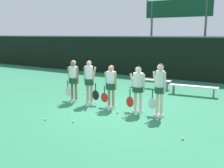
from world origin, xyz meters
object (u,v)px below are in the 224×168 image
object	(u,v)px
player_0	(73,77)
tennis_ball_2	(183,139)
bench_far	(151,80)
tennis_ball_4	(128,101)
tennis_ball_6	(73,122)
tennis_ball_5	(117,113)
player_4	(160,86)
tennis_ball_1	(83,93)
scoreboard	(178,13)
bench_courtside	(193,87)
player_1	(89,79)
tennis_ball_3	(45,119)
player_3	(138,85)
player_2	(111,83)
tennis_ball_0	(140,103)

from	to	relation	value
player_0	tennis_ball_2	world-z (taller)	player_0
bench_far	tennis_ball_4	xyz separation A→B (m)	(0.31, -3.06, -0.37)
tennis_ball_2	tennis_ball_6	xyz separation A→B (m)	(-3.33, -0.46, -0.00)
bench_far	player_0	world-z (taller)	player_0
tennis_ball_5	tennis_ball_6	world-z (taller)	tennis_ball_5
tennis_ball_2	player_4	bearing A→B (deg)	129.95
player_4	tennis_ball_1	size ratio (longest dim) A/B	25.70
scoreboard	tennis_ball_6	distance (m)	11.76
bench_courtside	player_1	size ratio (longest dim) A/B	1.25
tennis_ball_2	tennis_ball_3	xyz separation A→B (m)	(-4.26, -0.74, -0.00)
tennis_ball_3	bench_courtside	bearing A→B (deg)	62.61
tennis_ball_1	player_0	bearing A→B (deg)	-68.22
player_0	tennis_ball_5	distance (m)	2.63
scoreboard	tennis_ball_3	distance (m)	12.03
tennis_ball_1	bench_far	bearing A→B (deg)	54.19
tennis_ball_3	tennis_ball_5	world-z (taller)	tennis_ball_5
tennis_ball_4	tennis_ball_2	bearing A→B (deg)	-41.68
scoreboard	tennis_ball_6	xyz separation A→B (m)	(0.34, -11.02, -4.08)
bench_courtside	player_3	size ratio (longest dim) A/B	1.31
player_3	tennis_ball_5	xyz separation A→B (m)	(-0.54, -0.48, -0.96)
bench_courtside	player_3	xyz separation A→B (m)	(-0.97, -3.74, 0.61)
bench_courtside	player_2	bearing A→B (deg)	-124.66
bench_courtside	tennis_ball_2	distance (m)	5.45
player_0	tennis_ball_4	world-z (taller)	player_0
player_1	tennis_ball_6	distance (m)	2.44
tennis_ball_0	tennis_ball_1	xyz separation A→B (m)	(-3.03, 0.24, 0.00)
player_2	scoreboard	bearing A→B (deg)	97.00
scoreboard	player_1	bearing A→B (deg)	-93.35
player_1	player_4	xyz separation A→B (m)	(2.92, -0.08, 0.05)
tennis_ball_2	tennis_ball_6	size ratio (longest dim) A/B	1.02
scoreboard	tennis_ball_1	distance (m)	8.88
tennis_ball_4	tennis_ball_5	bearing A→B (deg)	-74.35
bench_far	player_4	xyz separation A→B (m)	(2.13, -4.29, 0.67)
player_4	tennis_ball_1	bearing A→B (deg)	173.34
player_0	tennis_ball_2	xyz separation A→B (m)	(5.02, -1.63, -0.98)
player_3	tennis_ball_2	size ratio (longest dim) A/B	24.14
tennis_ball_2	tennis_ball_0	bearing A→B (deg)	133.17
player_1	tennis_ball_4	size ratio (longest dim) A/B	25.57
player_4	tennis_ball_1	xyz separation A→B (m)	(-4.25, 1.36, -1.03)
scoreboard	bench_far	bearing A→B (deg)	-86.84
bench_courtside	tennis_ball_1	distance (m)	5.04
tennis_ball_5	tennis_ball_0	bearing A→B (deg)	84.61
tennis_ball_1	tennis_ball_3	size ratio (longest dim) A/B	1.04
player_0	tennis_ball_5	bearing A→B (deg)	-15.92
tennis_ball_3	bench_far	bearing A→B (deg)	82.59
scoreboard	bench_far	xyz separation A→B (m)	(0.26, -4.75, -3.71)
tennis_ball_2	tennis_ball_5	size ratio (longest dim) A/B	0.99
player_2	tennis_ball_0	size ratio (longest dim) A/B	24.33
tennis_ball_2	tennis_ball_3	bearing A→B (deg)	-170.21
bench_courtside	tennis_ball_0	distance (m)	3.02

